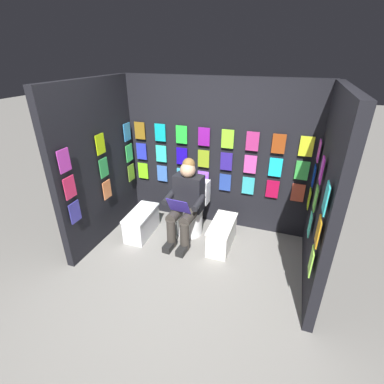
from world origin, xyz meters
name	(u,v)px	position (x,y,z in m)	size (l,w,h in m)	color
ground_plane	(173,294)	(0.00, 0.00, 0.00)	(30.00, 30.00, 0.00)	gray
display_wall_back	(216,156)	(0.00, -1.70, 1.09)	(2.84, 0.14, 2.18)	black
display_wall_left	(325,196)	(-1.42, -0.83, 1.09)	(0.14, 1.65, 2.18)	black
display_wall_right	(98,164)	(1.42, -0.83, 1.09)	(0.14, 1.65, 2.18)	black
toilet	(192,211)	(0.24, -1.30, 0.33)	(0.41, 0.56, 0.77)	white
person_reading	(185,202)	(0.25, -1.07, 0.60)	(0.54, 0.70, 1.19)	black
comic_longbox_near	(222,234)	(-0.29, -1.05, 0.19)	(0.30, 0.67, 0.38)	white
comic_longbox_far	(142,223)	(0.90, -0.95, 0.19)	(0.34, 0.68, 0.37)	silver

